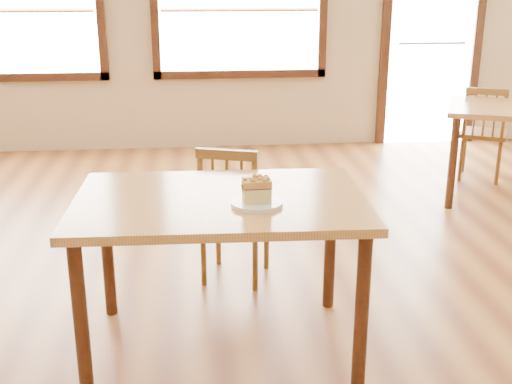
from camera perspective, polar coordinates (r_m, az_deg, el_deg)
ground at (r=3.10m, az=-0.67°, el=-14.14°), size 8.00×8.00×0.00m
entry_door at (r=7.08m, az=15.42°, el=13.81°), size 1.08×0.06×2.29m
cafe_table_main at (r=2.88m, az=-3.19°, el=-2.18°), size 1.32×0.90×0.75m
cafe_chair_main at (r=3.64m, az=-1.98°, el=-1.81°), size 0.47×0.47×0.82m
cafe_chair_second at (r=5.89m, az=19.55°, el=5.00°), size 0.51×0.51×0.83m
plate at (r=2.74m, az=0.07°, el=-1.02°), size 0.22×0.22×0.02m
cake_slice at (r=2.72m, az=0.07°, el=0.27°), size 0.13×0.09×0.11m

